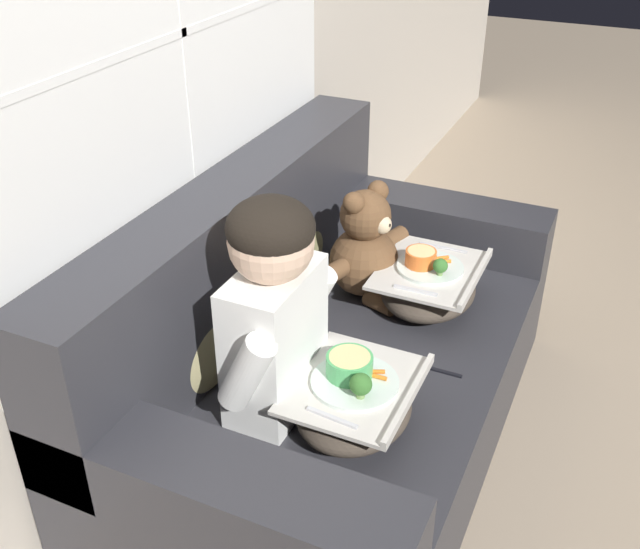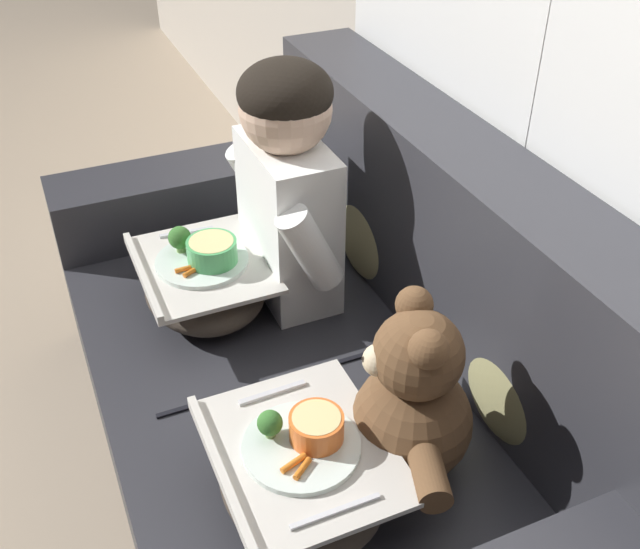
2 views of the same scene
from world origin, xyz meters
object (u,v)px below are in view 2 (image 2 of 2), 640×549
child_figure (287,174)px  lap_tray_child (205,283)px  lap_tray_teddy (302,472)px  couch (343,388)px  throw_pillow_behind_child (372,220)px  throw_pillow_behind_teddy (516,374)px  teddy_bear (410,403)px

child_figure → lap_tray_child: bearing=-89.9°
lap_tray_child → lap_tray_teddy: bearing=-0.0°
couch → child_figure: size_ratio=2.75×
throw_pillow_behind_child → lap_tray_teddy: (0.67, -0.48, -0.08)m
throw_pillow_behind_teddy → lap_tray_teddy: throw_pillow_behind_teddy is taller
teddy_bear → throw_pillow_behind_teddy: bearing=89.6°
couch → throw_pillow_behind_child: couch is taller
couch → teddy_bear: size_ratio=4.09×
throw_pillow_behind_child → throw_pillow_behind_teddy: throw_pillow_behind_child is taller
throw_pillow_behind_teddy → child_figure: bearing=-159.7°
couch → throw_pillow_behind_child: (-0.33, 0.24, 0.25)m
throw_pillow_behind_child → lap_tray_child: bearing=-90.0°
lap_tray_teddy → throw_pillow_behind_child: bearing=144.0°
couch → teddy_bear: couch is taller
couch → throw_pillow_behind_child: 0.48m
throw_pillow_behind_teddy → lap_tray_child: size_ratio=0.83×
teddy_bear → child_figure: bearing=179.6°
child_figure → lap_tray_child: (0.00, -0.24, -0.27)m
child_figure → lap_tray_child: child_figure is taller
throw_pillow_behind_child → throw_pillow_behind_teddy: (0.67, 0.00, 0.00)m
couch → child_figure: 0.55m
couch → throw_pillow_behind_child: bearing=144.4°
lap_tray_teddy → couch: bearing=143.7°
throw_pillow_behind_teddy → teddy_bear: teddy_bear is taller
teddy_bear → throw_pillow_behind_child: bearing=159.4°
couch → teddy_bear: 0.42m
throw_pillow_behind_child → lap_tray_child: size_ratio=0.90×
couch → lap_tray_teddy: couch is taller
throw_pillow_behind_teddy → child_figure: 0.74m
teddy_bear → couch: bearing=178.0°
couch → lap_tray_teddy: 0.45m
child_figure → lap_tray_child: 0.36m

